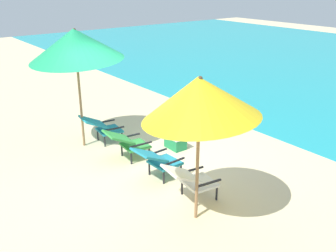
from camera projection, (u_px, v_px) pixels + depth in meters
ground_plane at (276, 122)px, 9.91m from camera, size 40.00×40.00×0.00m
lounge_chair_far_left at (102, 126)px, 8.52m from camera, size 0.63×0.93×0.68m
lounge_chair_near_left at (128, 142)px, 7.73m from camera, size 0.61×0.92×0.68m
lounge_chair_near_right at (158, 159)px, 6.98m from camera, size 0.57×0.89×0.68m
lounge_chair_far_right at (191, 179)px, 6.30m from camera, size 0.65×0.94×0.68m
beach_umbrella_left at (75, 44)px, 7.71m from camera, size 2.33×2.35×2.65m
beach_umbrella_right at (200, 98)px, 5.25m from camera, size 2.43×2.42×2.36m
cooler_box at (175, 141)px, 8.34m from camera, size 0.47×0.33×0.32m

